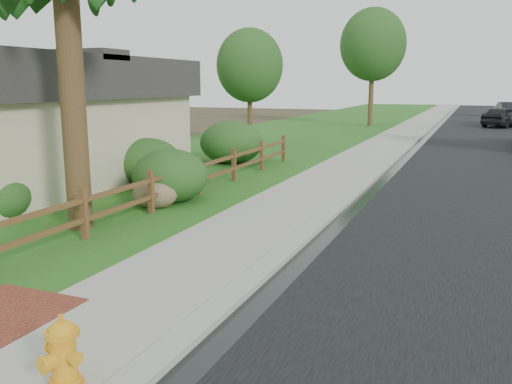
% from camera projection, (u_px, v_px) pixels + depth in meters
% --- Properties ---
extents(ground, '(120.00, 120.00, 0.00)m').
position_uv_depth(ground, '(167.00, 328.00, 7.03)').
color(ground, '#342E1C').
extents(road, '(8.00, 90.00, 0.02)m').
position_uv_depth(road, '(494.00, 130.00, 37.10)').
color(road, black).
rests_on(road, ground).
extents(curb, '(0.40, 90.00, 0.12)m').
position_uv_depth(curb, '(430.00, 127.00, 38.64)').
color(curb, gray).
rests_on(curb, ground).
extents(wet_gutter, '(0.50, 90.00, 0.00)m').
position_uv_depth(wet_gutter, '(435.00, 128.00, 38.52)').
color(wet_gutter, black).
rests_on(wet_gutter, road).
extents(sidewalk, '(2.20, 90.00, 0.10)m').
position_uv_depth(sidewalk, '(411.00, 127.00, 39.13)').
color(sidewalk, '#A1998C').
rests_on(sidewalk, ground).
extents(grass_strip, '(1.60, 90.00, 0.06)m').
position_uv_depth(grass_strip, '(385.00, 126.00, 39.83)').
color(grass_strip, '#175218').
rests_on(grass_strip, ground).
extents(lawn_near, '(9.00, 90.00, 0.04)m').
position_uv_depth(lawn_near, '(316.00, 125.00, 41.76)').
color(lawn_near, '#175218').
rests_on(lawn_near, ground).
extents(ranch_fence, '(0.12, 16.92, 1.10)m').
position_uv_depth(ranch_fence, '(176.00, 182.00, 14.05)').
color(ranch_fence, '#4D2619').
rests_on(ranch_fence, ground).
extents(fire_hydrant, '(0.53, 0.43, 0.80)m').
position_uv_depth(fire_hydrant, '(63.00, 356.00, 5.37)').
color(fire_hydrant, orange).
rests_on(fire_hydrant, sidewalk).
extents(dark_car_mid, '(3.12, 4.70, 1.49)m').
position_uv_depth(dark_car_mid, '(501.00, 117.00, 39.42)').
color(dark_car_mid, black).
rests_on(dark_car_mid, road).
extents(boulder, '(1.25, 0.97, 0.80)m').
position_uv_depth(boulder, '(155.00, 193.00, 13.69)').
color(boulder, brown).
rests_on(boulder, ground).
extents(shrub_b, '(2.27, 2.27, 1.48)m').
position_uv_depth(shrub_b, '(147.00, 162.00, 16.77)').
color(shrub_b, '#1E4518').
rests_on(shrub_b, ground).
extents(shrub_c, '(2.21, 2.21, 1.44)m').
position_uv_depth(shrub_c, '(170.00, 176.00, 14.31)').
color(shrub_c, '#1E4518').
rests_on(shrub_c, ground).
extents(shrub_d, '(3.20, 3.20, 1.69)m').
position_uv_depth(shrub_d, '(231.00, 142.00, 21.32)').
color(shrub_d, '#1E4518').
rests_on(shrub_d, ground).
extents(tree_near_left, '(3.27, 3.27, 5.79)m').
position_uv_depth(tree_near_left, '(250.00, 66.00, 26.45)').
color(tree_near_left, '#3E2519').
rests_on(tree_near_left, ground).
extents(tree_mid_left, '(4.76, 4.76, 8.51)m').
position_uv_depth(tree_mid_left, '(373.00, 45.00, 39.14)').
color(tree_mid_left, '#3E2519').
rests_on(tree_mid_left, ground).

